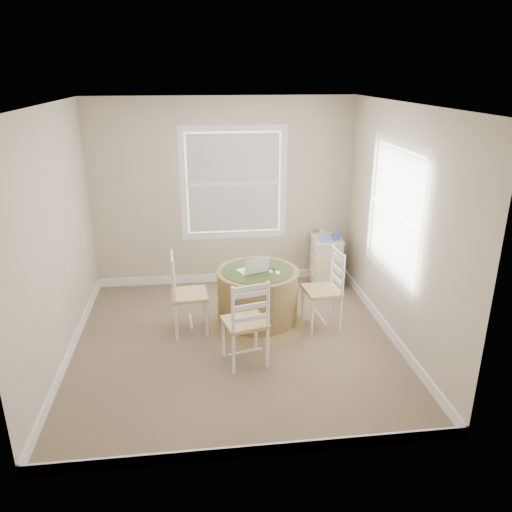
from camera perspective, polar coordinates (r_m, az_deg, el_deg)
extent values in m
cube|color=#78634C|center=(5.75, -2.38, -10.00)|extent=(3.60, 3.60, 0.02)
cube|color=white|center=(4.96, -2.84, 17.06)|extent=(3.60, 3.60, 0.02)
cube|color=#C4B49A|center=(6.95, -3.80, 7.09)|extent=(3.60, 0.02, 2.60)
cube|color=#C4B49A|center=(3.54, -0.21, -6.49)|extent=(3.60, 0.02, 2.60)
cube|color=#C4B49A|center=(5.39, -22.15, 1.60)|extent=(0.02, 3.60, 2.60)
cube|color=#C4B49A|center=(5.64, 16.11, 3.12)|extent=(0.02, 3.60, 2.60)
cube|color=white|center=(7.32, -3.57, -2.43)|extent=(3.60, 0.02, 0.12)
cube|color=white|center=(4.26, -0.22, -21.39)|extent=(3.60, 0.02, 0.12)
cube|color=white|center=(5.87, -20.34, -9.90)|extent=(0.02, 3.60, 0.12)
cube|color=white|center=(6.10, 14.79, -8.07)|extent=(0.02, 3.60, 0.12)
cylinder|color=olive|center=(5.98, 0.19, -4.49)|extent=(0.96, 0.96, 0.62)
cone|color=olive|center=(6.14, 0.18, -7.41)|extent=(1.16, 1.16, 0.07)
cylinder|color=olive|center=(5.86, 0.19, -1.84)|extent=(0.98, 0.98, 0.03)
cylinder|color=#3F4E22|center=(5.86, 0.19, -1.69)|extent=(0.84, 0.84, 0.01)
cone|color=#3F4E22|center=(5.88, 0.19, -2.20)|extent=(0.94, 0.94, 0.10)
cube|color=white|center=(5.85, -0.50, -1.68)|extent=(0.36, 0.31, 0.02)
cube|color=silver|center=(5.85, -0.50, -1.59)|extent=(0.27, 0.20, 0.00)
cube|color=black|center=(5.71, 0.11, -1.13)|extent=(0.30, 0.16, 0.20)
ellipsoid|color=white|center=(5.81, 1.70, -1.78)|extent=(0.06, 0.09, 0.03)
cube|color=#B7BABF|center=(5.79, 2.49, -1.95)|extent=(0.05, 0.09, 0.02)
cube|color=black|center=(5.88, 1.80, -1.56)|extent=(0.06, 0.05, 0.02)
cube|color=#F2E9B5|center=(7.15, 7.98, -0.72)|extent=(0.40, 0.53, 0.69)
cube|color=#F2E9B5|center=(7.03, 8.12, 1.96)|extent=(0.43, 0.56, 0.02)
cube|color=beige|center=(7.19, 6.55, -2.28)|extent=(0.04, 0.43, 0.15)
cube|color=beige|center=(7.11, 6.62, -0.72)|extent=(0.04, 0.43, 0.15)
cube|color=beige|center=(7.04, 6.69, 0.81)|extent=(0.04, 0.43, 0.15)
cube|color=#5B82D1|center=(6.87, 7.86, 2.06)|extent=(0.13, 0.13, 0.10)
cube|color=gold|center=(7.09, 8.50, 2.44)|extent=(0.16, 0.11, 0.06)
cube|color=#3854A9|center=(6.95, 9.06, 2.30)|extent=(0.08, 0.08, 0.12)
cylinder|color=beige|center=(7.12, 7.62, 2.69)|extent=(0.07, 0.07, 0.09)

